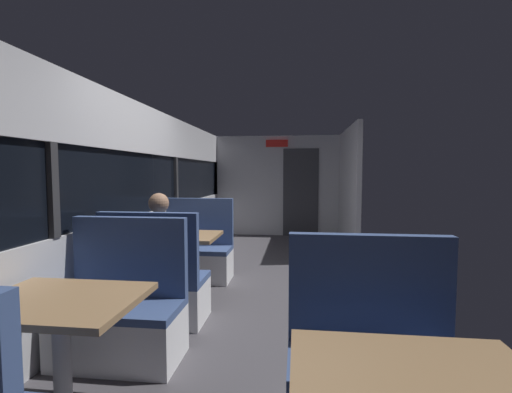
{
  "coord_description": "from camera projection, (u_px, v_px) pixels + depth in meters",
  "views": [
    {
      "loc": [
        0.46,
        -3.93,
        1.47
      ],
      "look_at": [
        -0.23,
        1.99,
        1.05
      ],
      "focal_mm": 24.64,
      "sensor_mm": 36.0,
      "label": 1
    }
  ],
  "objects": [
    {
      "name": "carriage_end_bulkhead",
      "position": [
        279.0,
        186.0,
        8.12
      ],
      "size": [
        2.9,
        0.11,
        2.3
      ],
      "color": "#B2B2B7",
      "rests_on": "ground_plane"
    },
    {
      "name": "carriage_window_panel_left",
      "position": [
        134.0,
        203.0,
        4.14
      ],
      "size": [
        0.09,
        8.48,
        2.3
      ],
      "color": "#B2B2B7",
      "rests_on": "ground_plane"
    },
    {
      "name": "bench_front_aisle_facing_entry",
      "position": [
        373.0,
        377.0,
        1.95
      ],
      "size": [
        0.95,
        0.5,
        1.1
      ],
      "color": "silver",
      "rests_on": "ground_plane"
    },
    {
      "name": "seated_passenger",
      "position": [
        159.0,
        266.0,
        3.48
      ],
      "size": [
        0.47,
        0.55,
        1.26
      ],
      "color": "#26262D",
      "rests_on": "ground_plane"
    },
    {
      "name": "bench_near_window_facing_entry",
      "position": [
        122.0,
        317.0,
        2.75
      ],
      "size": [
        0.95,
        0.5,
        1.1
      ],
      "color": "silver",
      "rests_on": "ground_plane"
    },
    {
      "name": "ground_plane",
      "position": [
        256.0,
        300.0,
        4.05
      ],
      "size": [
        3.3,
        9.2,
        0.02
      ],
      "primitive_type": "cube",
      "color": "#423F44"
    },
    {
      "name": "carriage_aisle_panel_right",
      "position": [
        348.0,
        189.0,
        6.77
      ],
      "size": [
        0.08,
        2.4,
        2.3
      ],
      "primitive_type": "cube",
      "color": "#B2B2B7",
      "rests_on": "ground_plane"
    },
    {
      "name": "dining_table_near_window",
      "position": [
        60.0,
        315.0,
        2.04
      ],
      "size": [
        0.9,
        0.7,
        0.74
      ],
      "color": "#9E9EA3",
      "rests_on": "ground_plane"
    },
    {
      "name": "dining_table_mid_window",
      "position": [
        179.0,
        243.0,
        4.1
      ],
      "size": [
        0.9,
        0.7,
        0.74
      ],
      "color": "#9E9EA3",
      "rests_on": "ground_plane"
    },
    {
      "name": "bench_mid_window_facing_end",
      "position": [
        156.0,
        289.0,
        3.42
      ],
      "size": [
        0.95,
        0.5,
        1.1
      ],
      "color": "silver",
      "rests_on": "ground_plane"
    },
    {
      "name": "coffee_cup_primary",
      "position": [
        170.0,
        229.0,
        4.18
      ],
      "size": [
        0.07,
        0.07,
        0.09
      ],
      "color": "#B23333",
      "rests_on": "dining_table_mid_window"
    },
    {
      "name": "bench_mid_window_facing_entry",
      "position": [
        197.0,
        255.0,
        4.81
      ],
      "size": [
        0.95,
        0.5,
        1.1
      ],
      "color": "silver",
      "rests_on": "ground_plane"
    }
  ]
}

